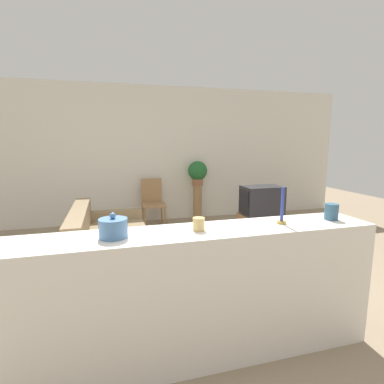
{
  "coord_description": "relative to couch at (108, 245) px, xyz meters",
  "views": [
    {
      "loc": [
        -0.57,
        -2.64,
        1.61
      ],
      "look_at": [
        0.65,
        1.7,
        0.85
      ],
      "focal_mm": 28.0,
      "sensor_mm": 36.0,
      "label": 1
    }
  ],
  "objects": [
    {
      "name": "coffee_tin",
      "position": [
        1.77,
        -1.94,
        0.78
      ],
      "size": [
        0.11,
        0.11,
        0.13
      ],
      "color": "#335B75",
      "rests_on": "foreground_counter"
    },
    {
      "name": "ground_plane",
      "position": [
        0.62,
        -1.26,
        -0.27
      ],
      "size": [
        14.0,
        14.0,
        0.0
      ],
      "primitive_type": "plane",
      "color": "gray"
    },
    {
      "name": "couch",
      "position": [
        0.0,
        0.0,
        0.0
      ],
      "size": [
        0.96,
        1.7,
        0.76
      ],
      "color": "#847051",
      "rests_on": "ground_plane"
    },
    {
      "name": "candlestick",
      "position": [
        1.32,
        -1.94,
        0.81
      ],
      "size": [
        0.07,
        0.07,
        0.29
      ],
      "color": "#B7933D",
      "rests_on": "foreground_counter"
    },
    {
      "name": "television",
      "position": [
        2.48,
        0.49,
        0.38
      ],
      "size": [
        0.66,
        0.42,
        0.47
      ],
      "color": "#232328",
      "rests_on": "tv_stand"
    },
    {
      "name": "potted_plant",
      "position": [
        1.79,
        1.88,
        0.74
      ],
      "size": [
        0.39,
        0.39,
        0.5
      ],
      "color": "#8E5B3D",
      "rests_on": "plant_stand"
    },
    {
      "name": "foreground_counter",
      "position": [
        0.62,
        -1.94,
        0.22
      ],
      "size": [
        2.76,
        0.44,
        0.99
      ],
      "color": "white",
      "rests_on": "ground_plane"
    },
    {
      "name": "wall_back",
      "position": [
        0.62,
        2.17,
        1.08
      ],
      "size": [
        9.0,
        0.06,
        2.7
      ],
      "color": "silver",
      "rests_on": "ground_plane"
    },
    {
      "name": "tv_stand",
      "position": [
        2.49,
        0.49,
        -0.06
      ],
      "size": [
        0.7,
        0.46,
        0.41
      ],
      "color": "#9E754C",
      "rests_on": "ground_plane"
    },
    {
      "name": "wooden_chair",
      "position": [
        0.85,
        1.78,
        0.22
      ],
      "size": [
        0.44,
        0.44,
        0.9
      ],
      "color": "#9E754C",
      "rests_on": "ground_plane"
    },
    {
      "name": "candle_jar",
      "position": [
        0.65,
        -1.94,
        0.76
      ],
      "size": [
        0.09,
        0.09,
        0.09
      ],
      "color": "tan",
      "rests_on": "foreground_counter"
    },
    {
      "name": "plant_stand",
      "position": [
        1.79,
        1.88,
        0.09
      ],
      "size": [
        0.17,
        0.17,
        0.73
      ],
      "color": "#9E754C",
      "rests_on": "ground_plane"
    },
    {
      "name": "decorative_bowl",
      "position": [
        0.06,
        -1.94,
        0.78
      ],
      "size": [
        0.19,
        0.19,
        0.17
      ],
      "color": "#4C7AAD",
      "rests_on": "foreground_counter"
    }
  ]
}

